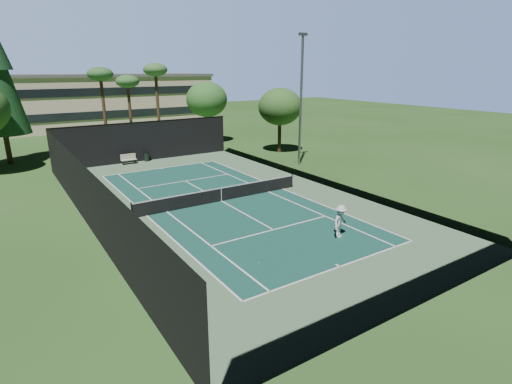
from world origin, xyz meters
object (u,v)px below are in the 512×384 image
Objects in this scene: tennis_ball_b at (169,196)px; tennis_ball_c at (240,186)px; tennis_ball_a at (259,263)px; tennis_ball_d at (105,197)px; park_bench at (129,159)px; tennis_net at (221,194)px; player at (340,221)px; trash_bin at (147,157)px.

tennis_ball_c is (5.79, -0.77, 0.01)m from tennis_ball_b.
tennis_ball_a and tennis_ball_d have the same top height.
tennis_net is at bearing -82.10° from park_bench.
tennis_net is 3.96m from tennis_ball_c.
player is 2.00× the size of trash_bin.
park_bench reaches higher than trash_bin.
trash_bin reaches higher than tennis_ball_c.
tennis_ball_b is (-2.71, 3.22, -0.53)m from tennis_net.
tennis_ball_c is 0.05× the size of park_bench.
park_bench is at bearing 87.88° from tennis_ball_a.
tennis_ball_b is (-5.26, 12.48, -0.92)m from player.
tennis_ball_d is 0.04× the size of park_bench.
tennis_net reaches higher than tennis_ball_c.
player reaches higher than trash_bin.
tennis_ball_d is (-9.36, 14.76, -0.92)m from player.
tennis_ball_a is at bearing -91.51° from tennis_ball_b.
tennis_ball_a is 1.02× the size of tennis_ball_b.
tennis_ball_c is 1.27× the size of tennis_ball_d.
tennis_ball_c is at bearing 67.10° from player.
player is at bearing -67.16° from tennis_ball_b.
player is 31.46× the size of tennis_ball_d.
tennis_ball_c is at bearing -68.05° from park_bench.
tennis_ball_a is 24.79m from park_bench.
trash_bin reaches higher than tennis_ball_d.
tennis_net is 13.65× the size of trash_bin.
tennis_net reaches higher than tennis_ball_d.
player is 25.08m from trash_bin.
tennis_ball_c is (0.53, 11.71, -0.91)m from player.
tennis_ball_c is (3.07, 2.45, -0.52)m from tennis_net.
tennis_ball_d is (-6.81, 5.50, -0.53)m from tennis_net.
tennis_ball_d is 12.14m from trash_bin.
park_bench is at bearing 64.60° from tennis_ball_d.
tennis_net reaches higher than trash_bin.
tennis_ball_a is 0.06× the size of trash_bin.
park_bench is (-4.68, 24.62, -0.40)m from player.
tennis_ball_b is (0.33, 12.63, -0.00)m from tennis_ball_a.
tennis_net is 15.67m from trash_bin.
player is 13.57m from tennis_ball_b.
tennis_ball_b is at bearing -29.05° from tennis_ball_d.
trash_bin is at bearing 90.68° from tennis_net.
player is at bearing 1.53° from tennis_ball_a.
tennis_ball_b is at bearing 130.11° from tennis_net.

